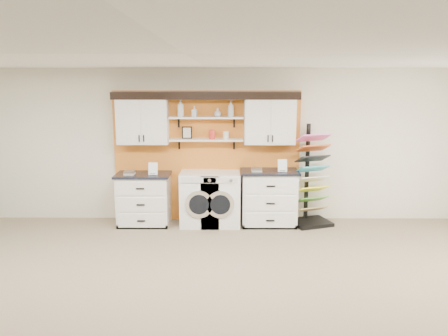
{
  "coord_description": "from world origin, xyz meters",
  "views": [
    {
      "loc": [
        0.37,
        -3.97,
        2.56
      ],
      "look_at": [
        0.33,
        2.3,
        1.31
      ],
      "focal_mm": 35.0,
      "sensor_mm": 36.0,
      "label": 1
    }
  ],
  "objects_px": {
    "base_cabinet_right": "(269,198)",
    "washer": "(200,198)",
    "sample_rack": "(311,194)",
    "base_cabinet_left": "(144,199)",
    "dryer": "(221,199)"
  },
  "relations": [
    {
      "from": "base_cabinet_right",
      "to": "washer",
      "type": "bearing_deg",
      "value": -179.85
    },
    {
      "from": "washer",
      "to": "sample_rack",
      "type": "relative_size",
      "value": 0.53
    },
    {
      "from": "washer",
      "to": "sample_rack",
      "type": "xyz_separation_m",
      "value": [
        2.0,
        0.04,
        0.08
      ]
    },
    {
      "from": "base_cabinet_left",
      "to": "base_cabinet_right",
      "type": "bearing_deg",
      "value": -0.0
    },
    {
      "from": "base_cabinet_right",
      "to": "sample_rack",
      "type": "xyz_separation_m",
      "value": [
        0.76,
        0.04,
        0.06
      ]
    },
    {
      "from": "base_cabinet_right",
      "to": "sample_rack",
      "type": "height_order",
      "value": "sample_rack"
    },
    {
      "from": "base_cabinet_right",
      "to": "sample_rack",
      "type": "bearing_deg",
      "value": 2.76
    },
    {
      "from": "base_cabinet_right",
      "to": "base_cabinet_left",
      "type": "bearing_deg",
      "value": 180.0
    },
    {
      "from": "washer",
      "to": "dryer",
      "type": "bearing_deg",
      "value": 0.0
    },
    {
      "from": "dryer",
      "to": "sample_rack",
      "type": "xyz_separation_m",
      "value": [
        1.63,
        0.04,
        0.08
      ]
    },
    {
      "from": "base_cabinet_left",
      "to": "dryer",
      "type": "height_order",
      "value": "dryer"
    },
    {
      "from": "base_cabinet_left",
      "to": "dryer",
      "type": "distance_m",
      "value": 1.39
    },
    {
      "from": "base_cabinet_right",
      "to": "sample_rack",
      "type": "relative_size",
      "value": 0.56
    },
    {
      "from": "base_cabinet_left",
      "to": "base_cabinet_right",
      "type": "height_order",
      "value": "base_cabinet_right"
    },
    {
      "from": "sample_rack",
      "to": "base_cabinet_left",
      "type": "bearing_deg",
      "value": 161.85
    }
  ]
}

